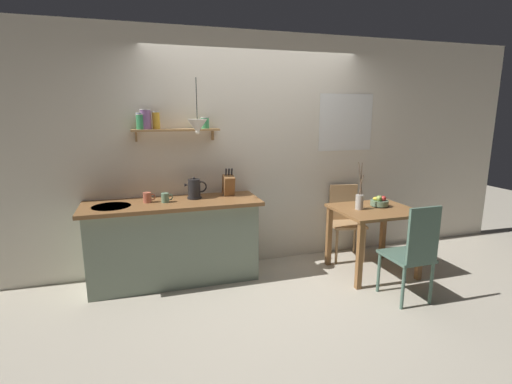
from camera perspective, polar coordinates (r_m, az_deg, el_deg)
ground_plane at (r=4.27m, az=2.34°, el=-13.16°), size 14.00×14.00×0.00m
back_wall at (r=4.57m, az=2.17°, el=6.18°), size 6.80×0.11×2.70m
kitchen_counter at (r=4.20m, az=-12.22°, el=-7.23°), size 1.83×0.63×0.89m
wall_shelf at (r=4.14m, az=-13.96°, el=9.89°), size 0.92×0.20×0.34m
dining_table at (r=4.47m, az=17.36°, el=-4.01°), size 0.86×0.76×0.75m
dining_chair_near at (r=3.93m, az=22.59°, el=-8.18°), size 0.39×0.43×0.98m
dining_chair_far at (r=4.91m, az=13.28°, el=-3.78°), size 0.47×0.46×0.91m
fruit_bowl at (r=4.54m, az=18.12°, el=-1.41°), size 0.20×0.20×0.13m
twig_vase at (r=4.33m, az=15.33°, el=-1.33°), size 0.09×0.09×0.53m
electric_kettle at (r=4.13m, az=-9.25°, el=0.46°), size 0.24×0.16×0.24m
knife_block at (r=4.23m, az=-4.17°, el=1.09°), size 0.12×0.18×0.31m
coffee_mug_by_sink at (r=4.07m, az=-16.03°, el=-0.79°), size 0.13×0.08×0.11m
coffee_mug_spare at (r=4.03m, az=-13.49°, el=-0.84°), size 0.12×0.08×0.10m
pendant_lamp at (r=3.91m, az=-8.82°, el=9.74°), size 0.20×0.20×0.55m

